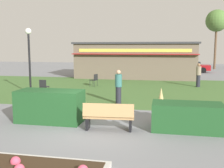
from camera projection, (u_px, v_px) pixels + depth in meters
The scene contains 18 objects.
ground_plane at pixel (89, 129), 9.07m from camera, with size 80.00×80.00×0.00m, color slate.
lawn_patch at pixel (126, 89), 17.94m from camera, with size 36.00×12.00×0.01m, color #446B33.
park_bench at pixel (109, 116), 8.85m from camera, with size 1.74×0.65×0.95m.
hedge_left at pixel (50, 106), 9.89m from camera, with size 2.43×1.10×1.20m, color #1E4C23.
hedge_right at pixel (187, 117), 8.86m from camera, with size 2.33×1.10×0.93m, color #1E4C23.
ornamental_grass_behind_left at pixel (161, 104), 10.09m from camera, with size 0.54×0.54×1.27m, color tan.
ornamental_grass_behind_right at pixel (76, 105), 10.35m from camera, with size 0.78×0.78×1.11m, color tan.
lamppost_mid at pixel (29, 53), 15.72m from camera, with size 0.36×0.36×3.92m.
trash_bin at pixel (176, 113), 9.65m from camera, with size 0.52×0.52×0.82m, color #2D4233.
food_kiosk at pixel (136, 60), 24.99m from camera, with size 11.04×5.34×3.27m.
cafe_chair_west at pixel (44, 86), 15.75m from camera, with size 0.46×0.46×0.89m.
cafe_chair_east at pixel (95, 79), 19.07m from camera, with size 0.57×0.57×0.89m.
person_strolling at pixel (198, 75), 18.71m from camera, with size 0.34×0.34×1.69m.
person_standing at pixel (118, 87), 13.10m from camera, with size 0.34×0.34×1.69m.
parked_car_west_slot at pixel (105, 65), 32.22m from camera, with size 4.30×2.26×1.20m.
parked_car_center_slot at pixel (149, 66), 31.22m from camera, with size 4.33×2.30×1.20m.
parked_car_east_slot at pixel (190, 66), 30.31m from camera, with size 4.31×2.27×1.20m.
tree_right_bg at pixel (217, 21), 33.78m from camera, with size 2.80×2.80×7.63m.
Camera 1 is at (2.45, -8.46, 2.76)m, focal length 42.33 mm.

